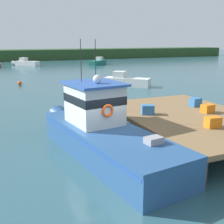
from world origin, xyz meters
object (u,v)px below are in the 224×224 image
object	(u,v)px
crate_stack_near_edge	(195,102)
moored_boat_far_right	(98,62)
crate_single_far	(213,122)
crate_stack_mid_dock	(148,110)
moored_boat_near_channel	(123,81)
moored_boat_off_the_point	(26,63)
crate_single_by_cleat	(208,108)
mooring_buoy_outer	(20,83)
main_fishing_boat	(102,131)

from	to	relation	value
crate_stack_near_edge	moored_boat_far_right	distance (m)	41.94
crate_single_far	moored_boat_far_right	xyz separation A→B (m)	(11.25, 44.34, -0.92)
crate_single_far	crate_stack_mid_dock	distance (m)	3.29
moored_boat_near_channel	moored_boat_far_right	bearing A→B (deg)	75.38
crate_single_far	moored_boat_off_the_point	bearing A→B (deg)	92.48
crate_single_by_cleat	moored_boat_off_the_point	distance (m)	45.86
crate_single_far	moored_boat_off_the_point	xyz separation A→B (m)	(-2.07, 47.79, -0.92)
moored_boat_near_channel	moored_boat_far_right	distance (m)	26.75
moored_boat_far_right	moored_boat_off_the_point	bearing A→B (deg)	165.50
moored_boat_far_right	moored_boat_near_channel	bearing A→B (deg)	-104.62
crate_single_far	moored_boat_far_right	size ratio (longest dim) A/B	0.12
crate_stack_near_edge	moored_boat_off_the_point	xyz separation A→B (m)	(-3.93, 44.31, -0.92)
crate_single_far	crate_single_by_cleat	size ratio (longest dim) A/B	1.00
crate_single_far	moored_boat_near_channel	distance (m)	19.02
moored_boat_far_right	mooring_buoy_outer	size ratio (longest dim) A/B	10.74
crate_stack_mid_dock	moored_boat_far_right	xyz separation A→B (m)	(12.67, 41.38, -0.92)
crate_single_far	mooring_buoy_outer	xyz separation A→B (m)	(-5.56, 23.16, -1.20)
crate_single_by_cleat	moored_boat_near_channel	bearing A→B (deg)	79.69
crate_stack_mid_dock	moored_boat_far_right	bearing A→B (deg)	72.97
moored_boat_off_the_point	moored_boat_near_channel	bearing A→B (deg)	-77.38
moored_boat_off_the_point	mooring_buoy_outer	distance (m)	24.87
crate_single_far	crate_stack_near_edge	world-z (taller)	crate_stack_near_edge
moored_boat_far_right	crate_single_far	bearing A→B (deg)	-104.24
crate_single_by_cleat	crate_stack_near_edge	bearing A→B (deg)	76.18
moored_boat_near_channel	mooring_buoy_outer	size ratio (longest dim) A/B	11.44
crate_single_far	crate_stack_mid_dock	size ratio (longest dim) A/B	1.00
crate_single_far	crate_stack_mid_dock	xyz separation A→B (m)	(-1.42, 2.96, 0.00)
crate_single_far	crate_single_by_cleat	distance (m)	2.58
crate_stack_near_edge	moored_boat_near_channel	distance (m)	15.23
main_fishing_boat	crate_single_far	world-z (taller)	main_fishing_boat
main_fishing_boat	crate_single_far	size ratio (longest dim) A/B	16.60
crate_stack_mid_dock	mooring_buoy_outer	size ratio (longest dim) A/B	1.31
moored_boat_off_the_point	moored_boat_far_right	size ratio (longest dim) A/B	1.00
crate_single_far	mooring_buoy_outer	world-z (taller)	crate_single_far
crate_stack_near_edge	moored_boat_far_right	world-z (taller)	crate_stack_near_edge
crate_stack_near_edge	mooring_buoy_outer	xyz separation A→B (m)	(-7.43, 19.68, -1.20)
crate_stack_near_edge	moored_boat_off_the_point	size ratio (longest dim) A/B	0.12
crate_stack_mid_dock	mooring_buoy_outer	bearing A→B (deg)	101.59
main_fishing_boat	mooring_buoy_outer	bearing A→B (deg)	93.51
crate_single_far	crate_single_by_cleat	xyz separation A→B (m)	(1.52, 2.08, -0.02)
crate_single_by_cleat	crate_stack_near_edge	world-z (taller)	crate_stack_near_edge
crate_stack_near_edge	mooring_buoy_outer	size ratio (longest dim) A/B	1.31
crate_stack_mid_dock	moored_boat_off_the_point	distance (m)	44.84
crate_single_by_cleat	moored_boat_far_right	world-z (taller)	crate_single_by_cleat
crate_stack_mid_dock	crate_single_far	bearing A→B (deg)	-64.40
moored_boat_off_the_point	moored_boat_near_channel	size ratio (longest dim) A/B	0.94
main_fishing_boat	moored_boat_far_right	xyz separation A→B (m)	(15.51, 42.47, -0.50)
moored_boat_off_the_point	crate_stack_mid_dock	bearing A→B (deg)	-89.17
crate_stack_mid_dock	crate_single_by_cleat	bearing A→B (deg)	-16.69
main_fishing_boat	moored_boat_off_the_point	distance (m)	45.97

